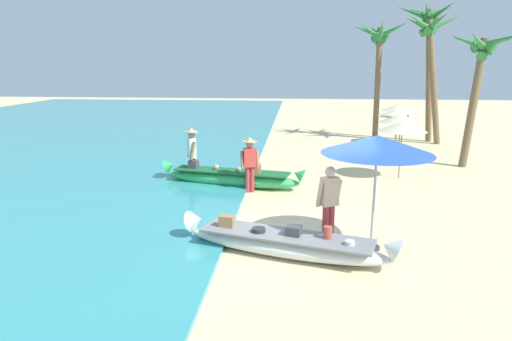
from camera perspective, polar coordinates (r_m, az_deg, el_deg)
The scene contains 15 objects.
ground_plane at distance 10.18m, azimuth 6.53°, elevation -8.45°, with size 80.00×80.00×0.00m, color beige.
boat_white_foreground at distance 9.16m, azimuth 3.70°, elevation -9.21°, with size 4.44×1.91×0.75m.
boat_green_midground at distance 14.11m, azimuth -3.15°, elevation -0.89°, with size 4.68×1.56×0.79m.
person_vendor_hatted at distance 13.31m, azimuth -0.81°, elevation 1.25°, with size 0.58×0.44×1.67m.
person_tourist_customer at distance 9.61m, azimuth 9.27°, elevation -3.79°, with size 0.58×0.44×1.70m.
person_vendor_assistant at distance 14.43m, azimuth -8.14°, elevation 2.40°, with size 0.45×0.59×1.81m.
patio_umbrella_large at distance 9.22m, azimuth 15.17°, elevation 3.13°, with size 2.23×2.23×2.40m.
parasol_row_0 at distance 15.62m, azimuth 18.11°, elevation 5.33°, with size 1.60×1.60×1.91m.
parasol_row_1 at distance 17.95m, azimuth 17.93°, elevation 6.32°, with size 1.60×1.60×1.91m.
parasol_row_2 at distance 20.05m, azimuth 17.51°, elevation 7.04°, with size 1.60×1.60×1.91m.
parasol_row_3 at distance 22.43m, azimuth 17.68°, elevation 7.65°, with size 1.60×1.60×1.91m.
palm_tree_tall_inland at distance 22.83m, azimuth 21.33°, elevation 15.04°, with size 2.67×2.71×6.06m.
palm_tree_leaning_seaward at distance 18.25m, azimuth 26.77°, elevation 12.86°, with size 2.57×2.69×4.95m.
palm_tree_mid_cluster at distance 23.62m, azimuth 15.44°, elevation 15.29°, with size 2.63×2.73×5.80m.
palm_tree_far_behind at distance 23.57m, azimuth 21.09°, elevation 16.21°, with size 2.68×2.64×6.57m.
Camera 1 is at (-0.29, -9.44, 3.79)m, focal length 31.48 mm.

